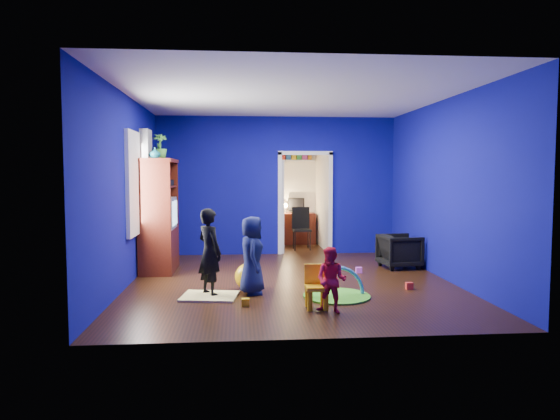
{
  "coord_description": "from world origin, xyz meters",
  "views": [
    {
      "loc": [
        -0.82,
        -7.74,
        1.71
      ],
      "look_at": [
        -0.13,
        0.4,
        1.11
      ],
      "focal_mm": 32.0,
      "sensor_mm": 36.0,
      "label": 1
    }
  ],
  "objects": [
    {
      "name": "curtain",
      "position": [
        -2.37,
        0.9,
        1.25
      ],
      "size": [
        0.14,
        0.42,
        2.4
      ],
      "primitive_type": "cube",
      "color": "slate",
      "rests_on": "floor"
    },
    {
      "name": "study_desk",
      "position": [
        0.6,
        4.26,
        0.38
      ],
      "size": [
        0.88,
        0.44,
        0.75
      ],
      "primitive_type": "cube",
      "color": "#3D140A",
      "rests_on": "floor"
    },
    {
      "name": "potted_plant",
      "position": [
        -2.2,
        1.3,
        2.19
      ],
      "size": [
        0.32,
        0.32,
        0.45
      ],
      "primitive_type": "imported",
      "rotation": [
        0.0,
        0.0,
        0.32
      ],
      "color": "green",
      "rests_on": "tv_armoire"
    },
    {
      "name": "wall_back",
      "position": [
        0.0,
        2.75,
        1.45
      ],
      "size": [
        5.0,
        0.02,
        2.9
      ],
      "primitive_type": "cube",
      "color": "#0A0B77",
      "rests_on": "floor"
    },
    {
      "name": "toy_3",
      "position": [
        1.24,
        0.59,
        0.05
      ],
      "size": [
        0.1,
        0.08,
        0.1
      ],
      "primitive_type": "cube",
      "color": "#D750D2",
      "rests_on": "floor"
    },
    {
      "name": "hopper_ball",
      "position": [
        -0.68,
        -0.49,
        0.19
      ],
      "size": [
        0.39,
        0.39,
        0.39
      ],
      "primitive_type": "sphere",
      "color": "yellow",
      "rests_on": "floor"
    },
    {
      "name": "kid_chair",
      "position": [
        0.16,
        -1.6,
        0.25
      ],
      "size": [
        0.28,
        0.28,
        0.5
      ],
      "primitive_type": "cube",
      "rotation": [
        0.0,
        0.0,
        -0.0
      ],
      "color": "yellow",
      "rests_on": "floor"
    },
    {
      "name": "wall_front",
      "position": [
        0.0,
        -2.75,
        1.45
      ],
      "size": [
        5.0,
        0.02,
        2.9
      ],
      "primitive_type": "cube",
      "color": "#0A0B77",
      "rests_on": "floor"
    },
    {
      "name": "vase",
      "position": [
        -2.2,
        0.78,
        2.05
      ],
      "size": [
        0.23,
        0.23,
        0.19
      ],
      "primitive_type": "imported",
      "rotation": [
        0.0,
        0.0,
        0.34
      ],
      "color": "#0D5C6D",
      "rests_on": "tv_armoire"
    },
    {
      "name": "ceiling",
      "position": [
        0.0,
        0.0,
        2.9
      ],
      "size": [
        5.0,
        5.5,
        0.01
      ],
      "primitive_type": "cube",
      "color": "white",
      "rests_on": "wall_back"
    },
    {
      "name": "child_black",
      "position": [
        -1.22,
        -0.8,
        0.61
      ],
      "size": [
        0.5,
        0.53,
        1.23
      ],
      "primitive_type": "imported",
      "rotation": [
        0.0,
        0.0,
        2.22
      ],
      "color": "black",
      "rests_on": "floor"
    },
    {
      "name": "child_navy",
      "position": [
        -0.63,
        -0.74,
        0.55
      ],
      "size": [
        0.36,
        0.55,
        1.11
      ],
      "primitive_type": "imported",
      "rotation": [
        0.0,
        0.0,
        1.59
      ],
      "color": "#0E1434",
      "rests_on": "floor"
    },
    {
      "name": "floor",
      "position": [
        0.0,
        0.0,
        0.0
      ],
      "size": [
        5.0,
        5.5,
        0.01
      ],
      "primitive_type": "cube",
      "color": "black",
      "rests_on": "ground"
    },
    {
      "name": "tv_armoire",
      "position": [
        -2.2,
        1.08,
        0.98
      ],
      "size": [
        0.58,
        1.14,
        1.96
      ],
      "primitive_type": "cube",
      "color": "#3E140A",
      "rests_on": "floor"
    },
    {
      "name": "wall_left",
      "position": [
        -2.5,
        0.0,
        1.45
      ],
      "size": [
        0.02,
        5.5,
        2.9
      ],
      "primitive_type": "cube",
      "color": "#0A0B77",
      "rests_on": "floor"
    },
    {
      "name": "desk_lamp",
      "position": [
        0.32,
        4.32,
        0.93
      ],
      "size": [
        0.14,
        0.14,
        0.14
      ],
      "primitive_type": "sphere",
      "color": "#FFD88C",
      "rests_on": "study_desk"
    },
    {
      "name": "window_left",
      "position": [
        -2.48,
        0.35,
        1.55
      ],
      "size": [
        0.03,
        0.95,
        1.55
      ],
      "primitive_type": "cube",
      "color": "white",
      "rests_on": "wall_left"
    },
    {
      "name": "desk_monitor",
      "position": [
        0.6,
        4.38,
        0.95
      ],
      "size": [
        0.4,
        0.05,
        0.32
      ],
      "primitive_type": "cube",
      "color": "black",
      "rests_on": "study_desk"
    },
    {
      "name": "play_mat",
      "position": [
        0.53,
        -1.03,
        0.01
      ],
      "size": [
        0.93,
        0.93,
        0.02
      ],
      "primitive_type": "cylinder",
      "color": "#3E9521",
      "rests_on": "floor"
    },
    {
      "name": "crt_tv",
      "position": [
        -2.16,
        1.08,
        1.02
      ],
      "size": [
        0.46,
        0.7,
        0.54
      ],
      "primitive_type": "cube",
      "color": "silver",
      "rests_on": "tv_armoire"
    },
    {
      "name": "book_shelf",
      "position": [
        0.6,
        4.37,
        2.02
      ],
      "size": [
        0.88,
        0.24,
        0.04
      ],
      "primitive_type": "cube",
      "color": "white",
      "rests_on": "study_desk"
    },
    {
      "name": "toddler_red",
      "position": [
        0.31,
        -1.8,
        0.41
      ],
      "size": [
        0.5,
        0.47,
        0.81
      ],
      "primitive_type": "imported",
      "rotation": [
        0.0,
        0.0,
        -0.53
      ],
      "color": "#B5132B",
      "rests_on": "floor"
    },
    {
      "name": "doorway",
      "position": [
        0.6,
        2.75,
        1.05
      ],
      "size": [
        1.16,
        0.1,
        2.1
      ],
      "primitive_type": "cube",
      "color": "white",
      "rests_on": "floor"
    },
    {
      "name": "folding_chair",
      "position": [
        0.6,
        3.3,
        0.46
      ],
      "size": [
        0.4,
        0.4,
        0.92
      ],
      "primitive_type": "cube",
      "color": "black",
      "rests_on": "floor"
    },
    {
      "name": "toy_1",
      "position": [
        -0.73,
        -1.41,
        0.05
      ],
      "size": [
        0.1,
        0.08,
        0.1
      ],
      "primitive_type": "cube",
      "color": "#ECB70C",
      "rests_on": "floor"
    },
    {
      "name": "armchair",
      "position": [
        2.1,
        1.0,
        0.31
      ],
      "size": [
        0.75,
        0.73,
        0.61
      ],
      "primitive_type": "imported",
      "rotation": [
        0.0,
        0.0,
        1.7
      ],
      "color": "black",
      "rests_on": "floor"
    },
    {
      "name": "toy_arch",
      "position": [
        0.53,
        -1.03,
        0.02
      ],
      "size": [
        0.83,
        0.2,
        0.83
      ],
      "primitive_type": "torus",
      "rotation": [
        1.57,
        0.0,
        0.18
      ],
      "color": "#3F8CD8",
      "rests_on": "floor"
    },
    {
      "name": "yellow_blanket",
      "position": [
        -1.22,
        -0.9,
        0.01
      ],
      "size": [
        0.83,
        0.71,
        0.03
      ],
      "primitive_type": "cube",
      "rotation": [
        0.0,
        0.0,
        -0.15
      ],
      "color": "#F2E07A",
      "rests_on": "floor"
    },
    {
      "name": "wall_right",
      "position": [
        2.5,
        0.0,
        1.45
      ],
      "size": [
        0.02,
        5.5,
        2.9
      ],
      "primitive_type": "cube",
      "color": "#0A0B77",
      "rests_on": "floor"
    },
    {
      "name": "alcove",
      "position": [
        0.6,
        3.62,
        1.25
      ],
      "size": [
        1.0,
        1.75,
        2.5
      ],
      "primitive_type": null,
      "color": "silver",
      "rests_on": "floor"
    },
    {
      "name": "toy_2",
      "position": [
        0.64,
        0.23,
        0.06
      ],
      "size": [
        0.11,
        0.11,
        0.11
      ],
      "primitive_type": "sphere",
      "color": "green",
      "rests_on": "floor"
    },
    {
      "name": "toy_0",
      "position": [
        1.7,
        -0.66,
        0.05
      ],
      "size": [
        0.1,
        0.08,
        0.1
      ],
      "primitive_type": "cube",
      "color": "red",
      "rests_on": "floor"
    }
  ]
}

